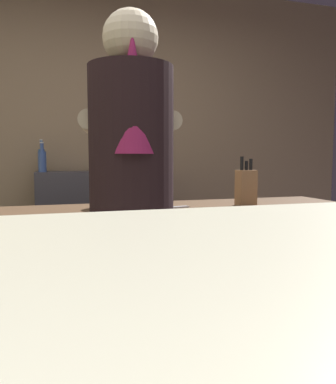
% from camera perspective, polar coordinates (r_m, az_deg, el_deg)
% --- Properties ---
extents(wall_back, '(5.20, 0.10, 2.70)m').
position_cam_1_polar(wall_back, '(3.49, -12.54, 8.08)').
color(wall_back, '#967C5D').
rests_on(wall_back, ground).
extents(prep_counter, '(2.10, 0.60, 0.89)m').
position_cam_1_polar(prep_counter, '(2.20, 0.49, -13.89)').
color(prep_counter, brown).
rests_on(prep_counter, ground).
extents(back_shelf, '(0.97, 0.36, 1.05)m').
position_cam_1_polar(back_shelf, '(3.27, -10.32, -6.19)').
color(back_shelf, '#3E3B41').
rests_on(back_shelf, ground).
extents(bartender, '(0.46, 0.53, 1.74)m').
position_cam_1_polar(bartender, '(1.57, -5.37, -0.49)').
color(bartender, '#323041').
rests_on(bartender, ground).
extents(knife_block, '(0.10, 0.08, 0.28)m').
position_cam_1_polar(knife_block, '(2.20, 11.46, 0.72)').
color(knife_block, olive).
rests_on(knife_block, prep_counter).
extents(mixing_bowl, '(0.20, 0.20, 0.05)m').
position_cam_1_polar(mixing_bowl, '(2.05, -8.68, -1.71)').
color(mixing_bowl, slate).
rests_on(mixing_bowl, prep_counter).
extents(chefs_knife, '(0.24, 0.09, 0.01)m').
position_cam_1_polar(chefs_knife, '(2.04, 0.11, -2.36)').
color(chefs_knife, silver).
rests_on(chefs_knife, prep_counter).
extents(bottle_vinegar, '(0.05, 0.05, 0.26)m').
position_cam_1_polar(bottle_vinegar, '(3.29, -18.17, 4.67)').
color(bottle_vinegar, '#2A598E').
rests_on(bottle_vinegar, back_shelf).
extents(bottle_hot_sauce, '(0.05, 0.05, 0.24)m').
position_cam_1_polar(bottle_hot_sauce, '(3.28, -7.00, 4.75)').
color(bottle_hot_sauce, black).
rests_on(bottle_hot_sauce, back_shelf).
extents(bottle_soy, '(0.06, 0.06, 0.18)m').
position_cam_1_polar(bottle_soy, '(3.36, -5.04, 4.39)').
color(bottle_soy, '#D0CF80').
rests_on(bottle_soy, back_shelf).
extents(bottle_olive_oil, '(0.06, 0.06, 0.23)m').
position_cam_1_polar(bottle_olive_oil, '(3.14, -18.11, 4.47)').
color(bottle_olive_oil, '#395493').
rests_on(bottle_olive_oil, back_shelf).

